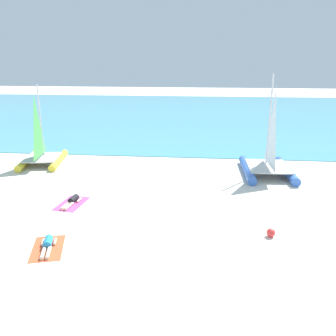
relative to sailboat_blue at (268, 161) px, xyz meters
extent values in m
plane|color=silver|center=(-5.64, 1.73, -0.87)|extent=(120.00, 120.00, 0.00)
cube|color=#4C9EB7|center=(-5.64, 23.21, -0.84)|extent=(120.00, 40.00, 0.05)
cylinder|color=blue|center=(-1.17, 0.12, -0.61)|extent=(0.59, 4.46, 0.51)
cylinder|color=blue|center=(1.16, 0.16, -0.61)|extent=(0.59, 4.46, 0.51)
cube|color=silver|center=(0.00, -0.07, -0.33)|extent=(2.39, 2.89, 0.06)
cylinder|color=silver|center=(-0.01, 0.56, 2.29)|extent=(0.11, 0.11, 5.30)
pyramid|color=white|center=(0.01, -0.49, 2.14)|extent=(0.11, 2.33, 4.45)
cylinder|color=yellow|center=(-15.28, 0.74, -0.64)|extent=(1.07, 3.90, 0.44)
cylinder|color=yellow|center=(-13.28, 1.07, -0.64)|extent=(1.07, 3.90, 0.44)
cube|color=silver|center=(-14.25, 0.72, -0.39)|extent=(2.41, 2.78, 0.06)
cylinder|color=silver|center=(-14.34, 1.27, 1.89)|extent=(0.09, 0.09, 4.62)
pyramid|color=#4CA54C|center=(-14.19, 0.36, 1.75)|extent=(0.39, 2.01, 3.88)
cube|color=#D84C99|center=(-10.04, -5.47, -0.86)|extent=(1.32, 2.02, 0.01)
cylinder|color=black|center=(-10.02, -5.27, -0.70)|extent=(0.37, 0.65, 0.30)
sphere|color=beige|center=(-9.97, -4.86, -0.70)|extent=(0.22, 0.22, 0.22)
cylinder|color=beige|center=(-10.18, -5.90, -0.78)|extent=(0.23, 0.79, 0.14)
cylinder|color=beige|center=(-10.00, -5.92, -0.78)|extent=(0.23, 0.79, 0.14)
cylinder|color=beige|center=(-10.22, -5.09, -0.79)|extent=(0.15, 0.46, 0.10)
cylinder|color=beige|center=(-9.78, -5.14, -0.79)|extent=(0.15, 0.46, 0.10)
cube|color=#EA5933|center=(-9.44, -9.63, -0.86)|extent=(1.57, 2.13, 0.01)
cylinder|color=#268CCC|center=(-9.49, -9.44, -0.70)|extent=(0.46, 0.68, 0.30)
sphere|color=beige|center=(-9.60, -9.04, -0.70)|extent=(0.22, 0.22, 0.22)
cylinder|color=beige|center=(-9.40, -10.09, -0.78)|extent=(0.35, 0.79, 0.14)
cylinder|color=beige|center=(-9.23, -10.04, -0.78)|extent=(0.35, 0.79, 0.14)
cylinder|color=beige|center=(-9.75, -9.35, -0.79)|extent=(0.22, 0.46, 0.10)
cylinder|color=beige|center=(-9.32, -9.23, -0.79)|extent=(0.22, 0.46, 0.10)
sphere|color=red|center=(-1.12, -7.89, -0.70)|extent=(0.34, 0.34, 0.34)
camera|label=1|loc=(-3.86, -20.93, 5.90)|focal=38.60mm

